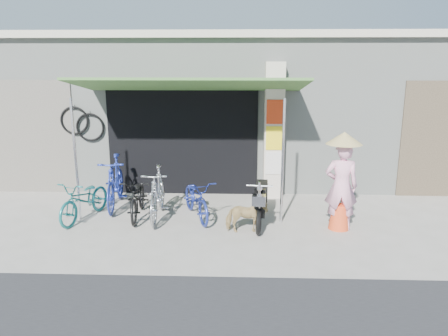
{
  "coord_description": "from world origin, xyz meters",
  "views": [
    {
      "loc": [
        0.1,
        -7.18,
        3.0
      ],
      "look_at": [
        -0.2,
        1.0,
        1.0
      ],
      "focal_mm": 35.0,
      "sensor_mm": 36.0,
      "label": 1
    }
  ],
  "objects_px": {
    "bike_teal": "(85,199)",
    "bike_blue": "(115,182)",
    "street_dog": "(246,216)",
    "moped": "(261,202)",
    "bike_black": "(138,197)",
    "bike_silver": "(157,193)",
    "nun": "(341,182)",
    "bike_navy": "(197,198)"
  },
  "relations": [
    {
      "from": "bike_blue",
      "to": "bike_silver",
      "type": "distance_m",
      "value": 1.21
    },
    {
      "from": "bike_teal",
      "to": "bike_silver",
      "type": "relative_size",
      "value": 0.91
    },
    {
      "from": "street_dog",
      "to": "bike_blue",
      "type": "bearing_deg",
      "value": 56.16
    },
    {
      "from": "bike_silver",
      "to": "moped",
      "type": "bearing_deg",
      "value": -7.52
    },
    {
      "from": "street_dog",
      "to": "moped",
      "type": "distance_m",
      "value": 0.58
    },
    {
      "from": "bike_blue",
      "to": "bike_teal",
      "type": "bearing_deg",
      "value": -122.9
    },
    {
      "from": "bike_teal",
      "to": "nun",
      "type": "height_order",
      "value": "nun"
    },
    {
      "from": "bike_blue",
      "to": "moped",
      "type": "relative_size",
      "value": 1.12
    },
    {
      "from": "bike_silver",
      "to": "bike_navy",
      "type": "relative_size",
      "value": 1.11
    },
    {
      "from": "nun",
      "to": "bike_teal",
      "type": "bearing_deg",
      "value": 2.04
    },
    {
      "from": "street_dog",
      "to": "moped",
      "type": "xyz_separation_m",
      "value": [
        0.28,
        0.49,
        0.11
      ]
    },
    {
      "from": "bike_silver",
      "to": "moped",
      "type": "relative_size",
      "value": 1.05
    },
    {
      "from": "bike_navy",
      "to": "moped",
      "type": "height_order",
      "value": "moped"
    },
    {
      "from": "bike_silver",
      "to": "bike_blue",
      "type": "bearing_deg",
      "value": 144.89
    },
    {
      "from": "bike_navy",
      "to": "bike_silver",
      "type": "bearing_deg",
      "value": 162.06
    },
    {
      "from": "bike_blue",
      "to": "bike_navy",
      "type": "distance_m",
      "value": 1.88
    },
    {
      "from": "bike_teal",
      "to": "nun",
      "type": "distance_m",
      "value": 4.86
    },
    {
      "from": "street_dog",
      "to": "moped",
      "type": "relative_size",
      "value": 0.45
    },
    {
      "from": "bike_navy",
      "to": "bike_black",
      "type": "bearing_deg",
      "value": 157.5
    },
    {
      "from": "bike_silver",
      "to": "street_dog",
      "type": "relative_size",
      "value": 2.33
    },
    {
      "from": "street_dog",
      "to": "bike_black",
      "type": "bearing_deg",
      "value": 62.76
    },
    {
      "from": "bike_silver",
      "to": "nun",
      "type": "relative_size",
      "value": 0.94
    },
    {
      "from": "bike_black",
      "to": "bike_silver",
      "type": "distance_m",
      "value": 0.42
    },
    {
      "from": "bike_silver",
      "to": "moped",
      "type": "xyz_separation_m",
      "value": [
        2.0,
        -0.18,
        -0.09
      ]
    },
    {
      "from": "bike_teal",
      "to": "bike_blue",
      "type": "xyz_separation_m",
      "value": [
        0.39,
        0.76,
        0.14
      ]
    },
    {
      "from": "bike_teal",
      "to": "moped",
      "type": "height_order",
      "value": "moped"
    },
    {
      "from": "bike_black",
      "to": "moped",
      "type": "bearing_deg",
      "value": -10.95
    },
    {
      "from": "bike_teal",
      "to": "nun",
      "type": "xyz_separation_m",
      "value": [
        4.83,
        -0.32,
        0.48
      ]
    },
    {
      "from": "bike_teal",
      "to": "bike_silver",
      "type": "bearing_deg",
      "value": 19.32
    },
    {
      "from": "bike_navy",
      "to": "nun",
      "type": "xyz_separation_m",
      "value": [
        2.67,
        -0.48,
        0.49
      ]
    },
    {
      "from": "bike_teal",
      "to": "moped",
      "type": "bearing_deg",
      "value": 13.63
    },
    {
      "from": "street_dog",
      "to": "nun",
      "type": "relative_size",
      "value": 0.4
    },
    {
      "from": "bike_black",
      "to": "nun",
      "type": "height_order",
      "value": "nun"
    },
    {
      "from": "bike_black",
      "to": "street_dog",
      "type": "bearing_deg",
      "value": -24.34
    },
    {
      "from": "bike_teal",
      "to": "bike_blue",
      "type": "relative_size",
      "value": 0.85
    },
    {
      "from": "bike_black",
      "to": "street_dog",
      "type": "height_order",
      "value": "bike_black"
    },
    {
      "from": "bike_blue",
      "to": "bike_navy",
      "type": "bearing_deg",
      "value": -24.95
    },
    {
      "from": "bike_black",
      "to": "moped",
      "type": "height_order",
      "value": "moped"
    },
    {
      "from": "bike_teal",
      "to": "bike_black",
      "type": "height_order",
      "value": "bike_black"
    },
    {
      "from": "bike_teal",
      "to": "bike_navy",
      "type": "height_order",
      "value": "bike_teal"
    },
    {
      "from": "bike_black",
      "to": "bike_blue",
      "type": "bearing_deg",
      "value": 131.38
    },
    {
      "from": "bike_teal",
      "to": "moped",
      "type": "distance_m",
      "value": 3.4
    }
  ]
}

